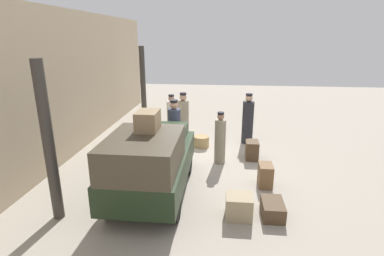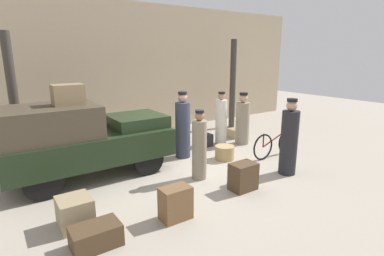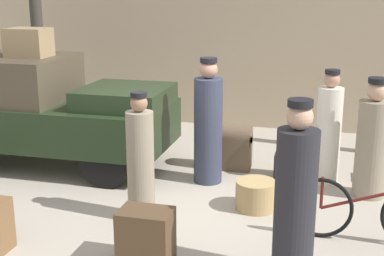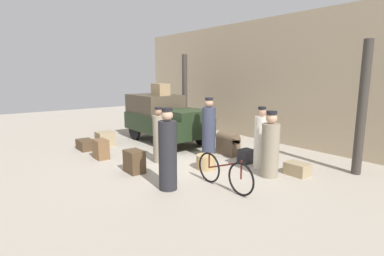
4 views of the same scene
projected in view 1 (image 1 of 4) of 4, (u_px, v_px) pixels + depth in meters
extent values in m
plane|color=#A89E8E|center=(198.00, 159.00, 9.41)|extent=(30.00, 30.00, 0.00)
cube|color=tan|center=(66.00, 86.00, 9.16)|extent=(16.00, 0.15, 4.50)
cylinder|color=#38332D|center=(49.00, 144.00, 5.91)|extent=(0.23, 0.23, 3.32)
cylinder|color=#38332D|center=(143.00, 86.00, 12.79)|extent=(0.23, 0.23, 3.32)
cylinder|color=black|center=(138.00, 159.00, 8.45)|extent=(0.74, 0.12, 0.74)
cylinder|color=black|center=(189.00, 161.00, 8.31)|extent=(0.74, 0.12, 0.74)
cylinder|color=black|center=(108.00, 201.00, 6.31)|extent=(0.74, 0.12, 0.74)
cylinder|color=black|center=(177.00, 205.00, 6.17)|extent=(0.74, 0.12, 0.74)
cube|color=black|center=(154.00, 166.00, 7.21)|extent=(3.63, 1.61, 0.64)
cube|color=#473D2D|center=(144.00, 153.00, 6.24)|extent=(2.00, 1.49, 0.69)
cube|color=black|center=(163.00, 132.00, 8.20)|extent=(1.27, 1.26, 0.29)
torus|color=black|center=(220.00, 123.00, 12.02)|extent=(0.72, 0.04, 0.72)
torus|color=black|center=(220.00, 130.00, 11.07)|extent=(0.72, 0.04, 0.72)
cylinder|color=#591914|center=(220.00, 122.00, 11.49)|extent=(1.01, 0.04, 0.39)
cylinder|color=#591914|center=(220.00, 126.00, 11.02)|extent=(0.04, 0.04, 0.37)
cylinder|color=#591914|center=(220.00, 118.00, 11.96)|extent=(0.04, 0.04, 0.40)
cylinder|color=tan|center=(202.00, 142.00, 10.41)|extent=(0.52, 0.52, 0.37)
cylinder|color=#33384C|center=(174.00, 132.00, 9.54)|extent=(0.41, 0.41, 1.52)
sphere|color=tan|center=(174.00, 105.00, 9.28)|extent=(0.25, 0.25, 0.25)
cylinder|color=black|center=(174.00, 101.00, 9.24)|extent=(0.24, 0.24, 0.07)
cylinder|color=gray|center=(183.00, 117.00, 11.71)|extent=(0.43, 0.43, 1.32)
sphere|color=tan|center=(183.00, 97.00, 11.47)|extent=(0.27, 0.27, 0.27)
cylinder|color=black|center=(183.00, 94.00, 11.43)|extent=(0.25, 0.25, 0.07)
cylinder|color=silver|center=(172.00, 120.00, 11.18)|extent=(0.35, 0.35, 1.40)
sphere|color=tan|center=(171.00, 98.00, 10.94)|extent=(0.22, 0.22, 0.22)
cylinder|color=black|center=(171.00, 95.00, 10.91)|extent=(0.21, 0.21, 0.06)
cylinder|color=#232328|center=(248.00, 123.00, 10.63)|extent=(0.40, 0.40, 1.52)
sphere|color=tan|center=(249.00, 98.00, 10.37)|extent=(0.25, 0.25, 0.25)
cylinder|color=black|center=(249.00, 95.00, 10.33)|extent=(0.23, 0.23, 0.07)
cylinder|color=gray|center=(220.00, 142.00, 8.95)|extent=(0.33, 0.33, 1.35)
sphere|color=#936B51|center=(221.00, 117.00, 8.72)|extent=(0.20, 0.20, 0.20)
cylinder|color=black|center=(221.00, 113.00, 8.69)|extent=(0.19, 0.19, 0.06)
cube|color=brown|center=(156.00, 144.00, 9.91)|extent=(0.73, 0.36, 0.53)
cylinder|color=brown|center=(156.00, 137.00, 9.83)|extent=(0.73, 0.36, 0.36)
cube|color=#4C3823|center=(252.00, 150.00, 9.35)|extent=(0.54, 0.38, 0.58)
cube|color=brown|center=(265.00, 175.00, 7.65)|extent=(0.52, 0.34, 0.58)
cube|color=#9E8966|center=(169.00, 126.00, 12.27)|extent=(0.56, 0.41, 0.31)
cube|color=#232328|center=(167.00, 137.00, 10.81)|extent=(0.36, 0.40, 0.38)
cube|color=#9E8966|center=(239.00, 206.00, 6.33)|extent=(0.52, 0.55, 0.50)
cube|color=#4C3823|center=(273.00, 209.00, 6.39)|extent=(0.71, 0.45, 0.33)
cube|color=#937A56|center=(148.00, 121.00, 6.51)|extent=(0.63, 0.46, 0.43)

